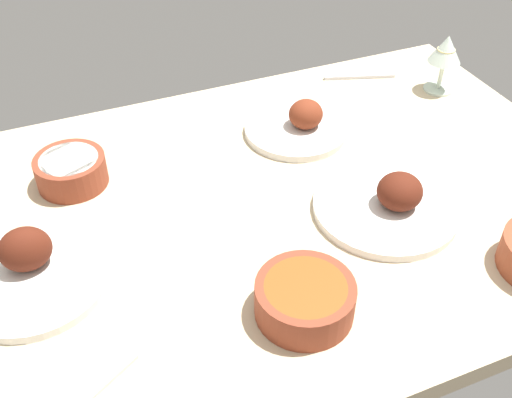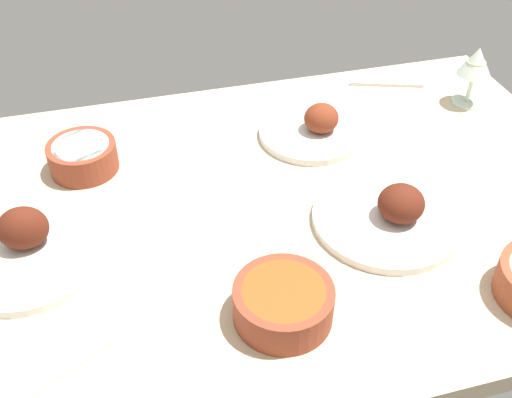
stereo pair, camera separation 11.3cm
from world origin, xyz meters
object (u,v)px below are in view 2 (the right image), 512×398
(bowl_soup, at_px, (283,302))
(fork_loose, at_px, (387,84))
(plate_far_side, at_px, (314,129))
(spoon_loose, at_px, (63,374))
(wine_glass, at_px, (476,65))
(plate_center_main, at_px, (390,215))
(plate_near_viewer, at_px, (27,249))
(bowl_cream, at_px, (83,156))

(bowl_soup, height_order, fork_loose, bowl_soup)
(plate_far_side, bearing_deg, spoon_loose, 41.45)
(wine_glass, distance_m, spoon_loose, 1.07)
(plate_center_main, height_order, plate_far_side, plate_center_main)
(plate_far_side, bearing_deg, fork_loose, -146.82)
(wine_glass, bearing_deg, bowl_soup, 39.43)
(plate_near_viewer, distance_m, bowl_cream, 0.26)
(plate_near_viewer, height_order, wine_glass, wine_glass)
(bowl_cream, relative_size, bowl_soup, 0.88)
(plate_near_viewer, distance_m, plate_far_side, 0.63)
(bowl_cream, bearing_deg, fork_loose, -168.33)
(plate_near_viewer, height_order, fork_loose, plate_near_viewer)
(fork_loose, bearing_deg, plate_center_main, 84.57)
(plate_center_main, relative_size, bowl_cream, 1.97)
(spoon_loose, bearing_deg, plate_far_side, -168.29)
(spoon_loose, bearing_deg, wine_glass, 179.18)
(plate_center_main, height_order, wine_glass, wine_glass)
(plate_near_viewer, relative_size, wine_glass, 1.77)
(bowl_soup, distance_m, fork_loose, 0.77)
(plate_center_main, relative_size, plate_far_side, 1.20)
(plate_near_viewer, relative_size, fork_loose, 1.39)
(plate_far_side, height_order, fork_loose, plate_far_side)
(fork_loose, bearing_deg, bowl_cream, 30.10)
(bowl_cream, bearing_deg, plate_far_side, 178.88)
(plate_center_main, xyz_separation_m, fork_loose, (-0.20, -0.46, -0.02))
(plate_near_viewer, distance_m, spoon_loose, 0.26)
(plate_far_side, bearing_deg, bowl_cream, -1.12)
(wine_glass, bearing_deg, bowl_cream, 1.86)
(plate_near_viewer, xyz_separation_m, wine_glass, (-0.98, -0.26, 0.08))
(plate_center_main, bearing_deg, spoon_loose, 16.96)
(plate_far_side, xyz_separation_m, spoon_loose, (0.54, 0.48, -0.02))
(plate_near_viewer, xyz_separation_m, bowl_soup, (-0.38, 0.23, 0.01))
(plate_far_side, height_order, spoon_loose, plate_far_side)
(wine_glass, height_order, fork_loose, wine_glass)
(wine_glass, relative_size, spoon_loose, 0.86)
(plate_far_side, distance_m, bowl_soup, 0.50)
(bowl_cream, height_order, bowl_soup, bowl_soup)
(plate_center_main, distance_m, plate_near_viewer, 0.64)
(plate_far_side, relative_size, wine_glass, 1.60)
(plate_center_main, relative_size, bowl_soup, 1.73)
(fork_loose, distance_m, spoon_loose, 1.01)
(bowl_soup, height_order, spoon_loose, bowl_soup)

